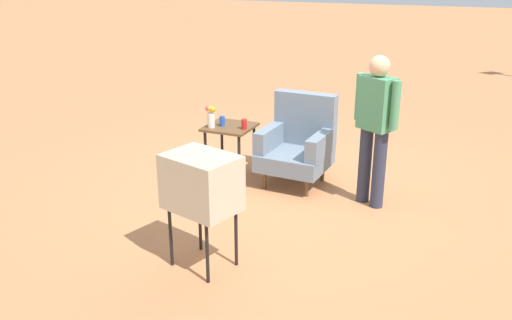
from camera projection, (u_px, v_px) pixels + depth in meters
The scene contains 8 objects.
ground_plane at pixel (292, 187), 6.49m from camera, with size 60.00×60.00×0.00m, color #C17A4C.
armchair at pixel (298, 143), 6.47m from camera, with size 0.82×0.82×1.06m.
side_table at pixel (230, 134), 6.63m from camera, with size 0.56×0.56×0.65m.
tv_on_stand at pixel (202, 183), 4.55m from camera, with size 0.70×0.59×1.03m.
person_standing at pixel (375, 122), 5.72m from camera, with size 0.51×0.37×1.64m.
soda_can_blue at pixel (222, 121), 6.57m from camera, with size 0.07×0.07×0.12m, color blue.
soda_can_red at pixel (244, 124), 6.44m from camera, with size 0.07×0.07×0.12m, color red.
flower_vase at pixel (211, 115), 6.48m from camera, with size 0.15×0.09×0.27m.
Camera 1 is at (1.94, -5.68, 2.53)m, focal length 38.13 mm.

